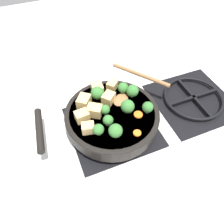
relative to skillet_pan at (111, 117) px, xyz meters
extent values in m
plane|color=silver|center=(0.00, 0.00, -0.06)|extent=(2.40, 2.40, 0.00)
cube|color=black|center=(0.00, 0.00, -0.06)|extent=(0.31, 0.31, 0.01)
torus|color=black|center=(0.00, 0.00, -0.04)|extent=(0.24, 0.24, 0.01)
cube|color=black|center=(0.00, 0.00, -0.04)|extent=(0.01, 0.23, 0.01)
cube|color=black|center=(0.00, 0.00, -0.04)|extent=(0.23, 0.01, 0.01)
cube|color=black|center=(0.00, 0.36, -0.06)|extent=(0.31, 0.31, 0.01)
torus|color=black|center=(0.00, 0.36, -0.04)|extent=(0.24, 0.24, 0.01)
cube|color=black|center=(0.00, 0.36, -0.04)|extent=(0.01, 0.23, 0.01)
cube|color=black|center=(0.00, 0.36, -0.04)|extent=(0.23, 0.01, 0.01)
cylinder|color=black|center=(0.00, 0.00, 0.00)|extent=(0.32, 0.32, 0.06)
cylinder|color=brown|center=(0.00, 0.00, 0.00)|extent=(0.30, 0.30, 0.05)
torus|color=black|center=(0.00, 0.00, 0.02)|extent=(0.33, 0.33, 0.01)
cylinder|color=black|center=(-0.03, -0.25, 0.01)|extent=(0.18, 0.04, 0.02)
ellipsoid|color=olive|center=(-0.04, 0.05, 0.03)|extent=(0.08, 0.08, 0.01)
cylinder|color=olive|center=(-0.13, 0.18, 0.03)|extent=(0.21, 0.16, 0.02)
cube|color=#DBB770|center=(-0.01, -0.06, 0.05)|extent=(0.06, 0.06, 0.04)
cube|color=#DBB770|center=(-0.11, 0.05, 0.04)|extent=(0.05, 0.05, 0.03)
cube|color=#DBB770|center=(0.05, -0.10, 0.04)|extent=(0.04, 0.05, 0.03)
cube|color=#DBB770|center=(-0.11, -0.01, 0.05)|extent=(0.05, 0.04, 0.04)
cube|color=#DBB770|center=(-0.01, -0.10, 0.04)|extent=(0.04, 0.05, 0.04)
cube|color=#DBB770|center=(-0.05, 0.01, 0.04)|extent=(0.06, 0.06, 0.04)
cube|color=#DBB770|center=(-0.06, -0.08, 0.05)|extent=(0.06, 0.06, 0.04)
cylinder|color=#709956|center=(-0.08, -0.02, 0.03)|extent=(0.01, 0.01, 0.01)
sphere|color=#387533|center=(-0.08, -0.02, 0.06)|extent=(0.05, 0.05, 0.05)
cylinder|color=#709956|center=(0.05, -0.03, 0.03)|extent=(0.01, 0.01, 0.01)
sphere|color=#387533|center=(0.05, -0.03, 0.05)|extent=(0.03, 0.03, 0.03)
cylinder|color=#709956|center=(0.10, -0.03, 0.03)|extent=(0.01, 0.01, 0.01)
sphere|color=#387533|center=(0.10, -0.03, 0.06)|extent=(0.04, 0.04, 0.04)
cylinder|color=#709956|center=(0.05, 0.11, 0.03)|extent=(0.01, 0.01, 0.01)
sphere|color=#387533|center=(0.05, 0.11, 0.05)|extent=(0.04, 0.04, 0.04)
cylinder|color=#709956|center=(0.02, 0.05, 0.03)|extent=(0.01, 0.01, 0.01)
sphere|color=#387533|center=(0.02, 0.05, 0.06)|extent=(0.05, 0.05, 0.05)
cylinder|color=#709956|center=(0.07, -0.07, 0.03)|extent=(0.01, 0.01, 0.01)
sphere|color=#387533|center=(0.07, -0.07, 0.05)|extent=(0.04, 0.04, 0.04)
cylinder|color=#709956|center=(-0.07, 0.07, 0.03)|extent=(0.01, 0.01, 0.01)
sphere|color=#387533|center=(-0.07, 0.07, 0.05)|extent=(0.04, 0.04, 0.04)
cylinder|color=#709956|center=(0.00, -0.02, 0.03)|extent=(0.01, 0.01, 0.01)
sphere|color=#387533|center=(0.00, -0.02, 0.05)|extent=(0.03, 0.03, 0.03)
cylinder|color=#709956|center=(-0.04, 0.10, 0.03)|extent=(0.01, 0.01, 0.01)
sphere|color=#387533|center=(-0.04, 0.10, 0.06)|extent=(0.04, 0.04, 0.04)
cylinder|color=orange|center=(0.05, 0.08, 0.03)|extent=(0.03, 0.03, 0.01)
cylinder|color=orange|center=(0.11, 0.04, 0.03)|extent=(0.03, 0.03, 0.01)
cylinder|color=white|center=(0.25, -0.16, -0.02)|extent=(0.04, 0.04, 0.07)
cylinder|color=#B7B7BC|center=(0.25, -0.16, 0.02)|extent=(0.03, 0.03, 0.01)
camera|label=1|loc=(0.45, -0.18, 0.60)|focal=35.00mm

